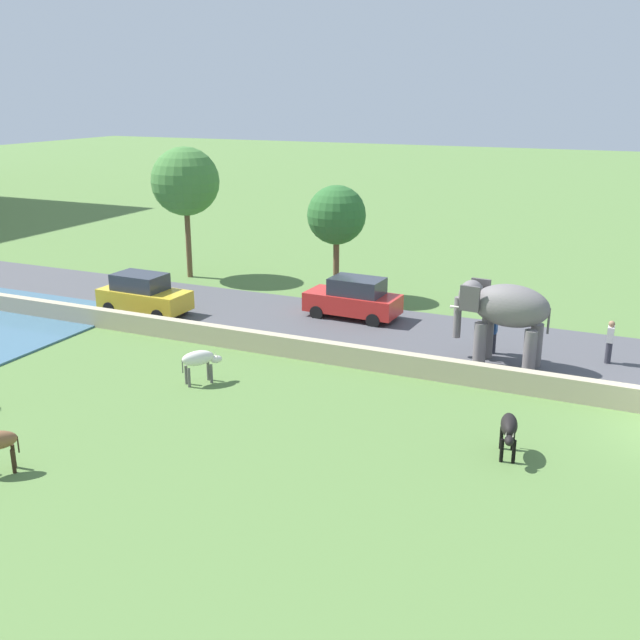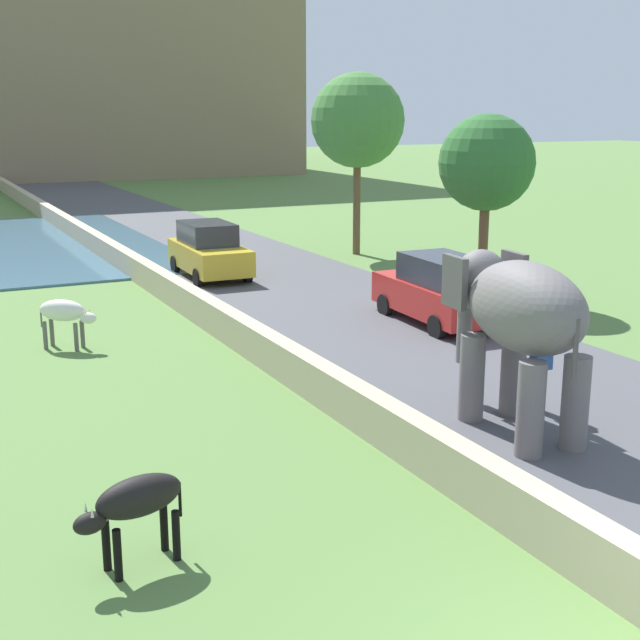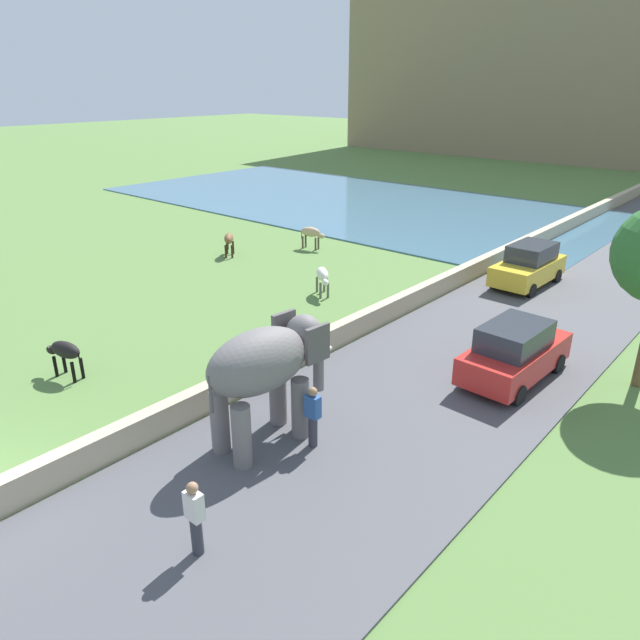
% 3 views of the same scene
% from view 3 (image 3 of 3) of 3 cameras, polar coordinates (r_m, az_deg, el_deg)
% --- Properties ---
extents(road_surface, '(7.00, 120.00, 0.06)m').
position_cam_3_polar(road_surface, '(24.88, 21.49, 1.65)').
color(road_surface, '#4C4C51').
rests_on(road_surface, ground).
extents(barrier_wall, '(0.40, 110.00, 0.77)m').
position_cam_3_polar(barrier_wall, '(24.46, 11.65, 3.32)').
color(barrier_wall, tan).
rests_on(barrier_wall, ground).
extents(lake, '(36.00, 18.00, 0.08)m').
position_cam_3_polar(lake, '(43.35, 2.74, 11.50)').
color(lake, '#426B84').
rests_on(lake, ground).
extents(elephant, '(1.64, 3.53, 2.99)m').
position_cam_3_polar(elephant, '(13.62, -5.23, -4.49)').
color(elephant, slate).
rests_on(elephant, ground).
extents(person_beside_elephant, '(0.36, 0.22, 1.63)m').
position_cam_3_polar(person_beside_elephant, '(13.88, -0.70, -9.34)').
color(person_beside_elephant, '#33333D').
rests_on(person_beside_elephant, ground).
extents(person_trailing, '(0.36, 0.22, 1.63)m').
position_cam_3_polar(person_trailing, '(11.33, -12.07, -18.29)').
color(person_trailing, '#33333D').
rests_on(person_trailing, ground).
extents(car_yellow, '(1.88, 4.05, 1.80)m').
position_cam_3_polar(car_yellow, '(26.40, 19.67, 5.03)').
color(car_yellow, gold).
rests_on(car_yellow, ground).
extents(car_red, '(1.93, 4.07, 1.80)m').
position_cam_3_polar(car_red, '(17.80, 18.44, -2.98)').
color(car_red, red).
rests_on(car_red, ground).
extents(cow_white, '(1.30, 1.12, 1.15)m').
position_cam_3_polar(cow_white, '(23.71, 0.26, 4.33)').
color(cow_white, silver).
rests_on(cow_white, ground).
extents(cow_black, '(1.42, 0.66, 1.15)m').
position_cam_3_polar(cow_black, '(18.63, -23.62, -2.82)').
color(cow_black, black).
rests_on(cow_black, ground).
extents(cow_tan, '(1.42, 0.66, 1.15)m').
position_cam_3_polar(cow_tan, '(30.58, -0.85, 8.46)').
color(cow_tan, tan).
rests_on(cow_tan, ground).
extents(cow_brown, '(1.21, 1.22, 1.15)m').
position_cam_3_polar(cow_brown, '(29.68, -8.86, 7.77)').
color(cow_brown, brown).
rests_on(cow_brown, ground).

